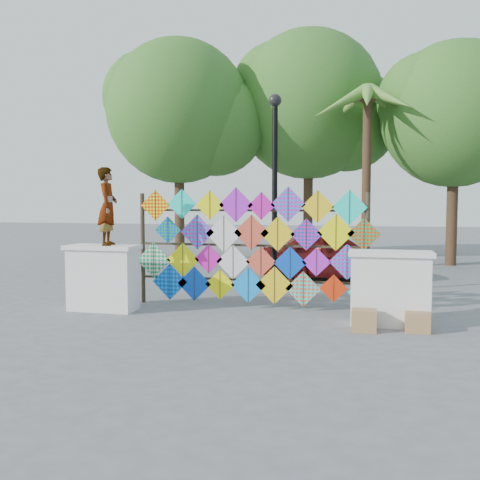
# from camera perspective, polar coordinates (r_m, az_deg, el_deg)

# --- Properties ---
(ground) EXTENTS (80.00, 80.00, 0.00)m
(ground) POSITION_cam_1_polar(r_m,az_deg,el_deg) (10.11, -0.04, -8.01)
(ground) COLOR slate
(ground) RESTS_ON ground
(parapet_left) EXTENTS (1.40, 0.65, 1.28)m
(parapet_left) POSITION_cam_1_polar(r_m,az_deg,el_deg) (10.78, -14.42, -3.87)
(parapet_left) COLOR silver
(parapet_left) RESTS_ON ground
(parapet_right) EXTENTS (1.40, 0.65, 1.28)m
(parapet_right) POSITION_cam_1_polar(r_m,az_deg,el_deg) (9.52, 15.71, -4.93)
(parapet_right) COLOR silver
(parapet_right) RESTS_ON ground
(kite_rack) EXTENTS (4.95, 0.24, 2.42)m
(kite_rack) POSITION_cam_1_polar(r_m,az_deg,el_deg) (10.62, 1.22, -0.82)
(kite_rack) COLOR #31291B
(kite_rack) RESTS_ON ground
(tree_west) EXTENTS (5.85, 5.20, 8.01)m
(tree_west) POSITION_cam_1_polar(r_m,az_deg,el_deg) (20.09, -6.25, 13.37)
(tree_west) COLOR #42321C
(tree_west) RESTS_ON ground
(tree_mid) EXTENTS (6.30, 5.60, 8.61)m
(tree_mid) POSITION_cam_1_polar(r_m,az_deg,el_deg) (21.08, 7.66, 14.00)
(tree_mid) COLOR #42321C
(tree_mid) RESTS_ON ground
(tree_east) EXTENTS (5.40, 4.80, 7.42)m
(tree_east) POSITION_cam_1_polar(r_m,az_deg,el_deg) (19.54, 22.18, 12.20)
(tree_east) COLOR #42321C
(tree_east) RESTS_ON ground
(palm_tree) EXTENTS (3.62, 3.62, 5.83)m
(palm_tree) POSITION_cam_1_polar(r_m,az_deg,el_deg) (17.83, 13.44, 13.09)
(palm_tree) COLOR #42321C
(palm_tree) RESTS_ON ground
(vendor_woman) EXTENTS (0.49, 0.62, 1.50)m
(vendor_woman) POSITION_cam_1_polar(r_m,az_deg,el_deg) (10.62, -13.93, 3.50)
(vendor_woman) COLOR #99999E
(vendor_woman) RESTS_ON parapet_left
(sedan) EXTENTS (4.19, 2.55, 1.33)m
(sedan) POSITION_cam_1_polar(r_m,az_deg,el_deg) (14.83, 9.78, -1.61)
(sedan) COLOR #5C110F
(sedan) RESTS_ON ground
(lamppost) EXTENTS (0.28, 0.28, 4.46)m
(lamppost) POSITION_cam_1_polar(r_m,az_deg,el_deg) (11.80, 3.73, 6.85)
(lamppost) COLOR black
(lamppost) RESTS_ON ground
(cardboard_box_near) EXTENTS (0.40, 0.35, 0.35)m
(cardboard_box_near) POSITION_cam_1_polar(r_m,az_deg,el_deg) (9.07, 13.10, -8.36)
(cardboard_box_near) COLOR #A58650
(cardboard_box_near) RESTS_ON ground
(cardboard_box_far) EXTENTS (0.39, 0.36, 0.33)m
(cardboard_box_far) POSITION_cam_1_polar(r_m,az_deg,el_deg) (9.26, 18.38, -8.30)
(cardboard_box_far) COLOR #A58650
(cardboard_box_far) RESTS_ON ground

